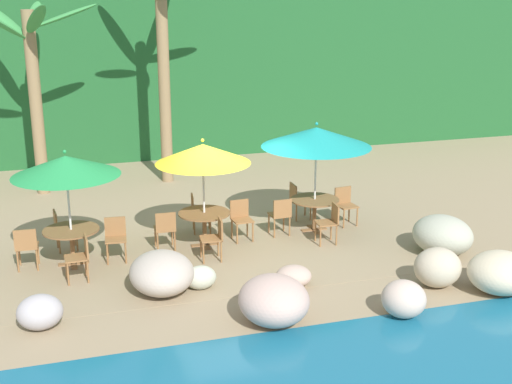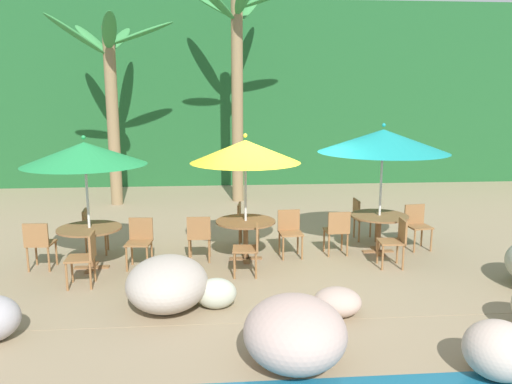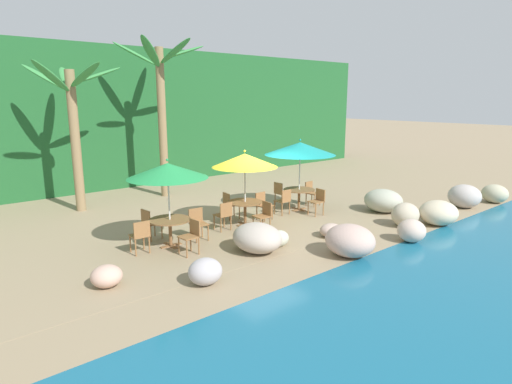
{
  "view_description": "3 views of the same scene",
  "coord_description": "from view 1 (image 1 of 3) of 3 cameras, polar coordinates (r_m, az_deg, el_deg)",
  "views": [
    {
      "loc": [
        -3.43,
        -13.4,
        5.31
      ],
      "look_at": [
        0.63,
        0.16,
        1.06
      ],
      "focal_mm": 48.07,
      "sensor_mm": 36.0,
      "label": 1
    },
    {
      "loc": [
        -1.08,
        -8.84,
        3.01
      ],
      "look_at": [
        -0.33,
        0.38,
        1.21
      ],
      "focal_mm": 35.16,
      "sensor_mm": 36.0,
      "label": 2
    },
    {
      "loc": [
        -8.51,
        -9.96,
        3.83
      ],
      "look_at": [
        -0.27,
        -0.15,
        1.04
      ],
      "focal_mm": 30.14,
      "sensor_mm": 36.0,
      "label": 3
    }
  ],
  "objects": [
    {
      "name": "ground_plane",
      "position": [
        14.82,
        -2.17,
        -4.29
      ],
      "size": [
        120.0,
        120.0,
        0.0
      ],
      "primitive_type": "plane",
      "color": "#937F60"
    },
    {
      "name": "terrace_deck",
      "position": [
        14.82,
        -2.17,
        -4.28
      ],
      "size": [
        18.0,
        5.2,
        0.01
      ],
      "color": "#937F60",
      "rests_on": "ground"
    },
    {
      "name": "foliage_backdrop",
      "position": [
        22.78,
        -8.07,
        10.75
      ],
      "size": [
        28.0,
        2.4,
        6.0
      ],
      "color": "#1E5628",
      "rests_on": "ground"
    },
    {
      "name": "rock_seawall",
      "position": [
        12.93,
        11.41,
        -6.1
      ],
      "size": [
        14.72,
        3.39,
        0.83
      ],
      "color": "#B2A497",
      "rests_on": "ground"
    },
    {
      "name": "umbrella_green",
      "position": [
        13.58,
        -15.56,
        2.12
      ],
      "size": [
        2.08,
        2.08,
        2.34
      ],
      "color": "silver",
      "rests_on": "ground"
    },
    {
      "name": "dining_table_green",
      "position": [
        13.99,
        -15.11,
        -3.49
      ],
      "size": [
        1.1,
        1.1,
        0.74
      ],
      "color": "brown",
      "rests_on": "ground"
    },
    {
      "name": "chair_green_seaward",
      "position": [
        14.07,
        -11.6,
        -3.57
      ],
      "size": [
        0.46,
        0.46,
        0.87
      ],
      "color": "olive",
      "rests_on": "ground"
    },
    {
      "name": "chair_green_inland",
      "position": [
        14.81,
        -15.88,
        -2.84
      ],
      "size": [
        0.47,
        0.46,
        0.87
      ],
      "color": "olive",
      "rests_on": "ground"
    },
    {
      "name": "chair_green_left",
      "position": [
        14.0,
        -18.56,
        -4.23
      ],
      "size": [
        0.44,
        0.45,
        0.87
      ],
      "color": "olive",
      "rests_on": "ground"
    },
    {
      "name": "chair_green_right",
      "position": [
        13.24,
        -14.36,
        -5.08
      ],
      "size": [
        0.45,
        0.44,
        0.87
      ],
      "color": "olive",
      "rests_on": "ground"
    },
    {
      "name": "umbrella_yellow",
      "position": [
        14.15,
        -4.44,
        3.19
      ],
      "size": [
        1.99,
        1.99,
        2.33
      ],
      "color": "silver",
      "rests_on": "ground"
    },
    {
      "name": "dining_table_yellow",
      "position": [
        14.54,
        -4.32,
        -2.17
      ],
      "size": [
        1.1,
        1.1,
        0.74
      ],
      "color": "brown",
      "rests_on": "ground"
    },
    {
      "name": "chair_yellow_seaward",
      "position": [
        14.89,
        -1.27,
        -2.07
      ],
      "size": [
        0.45,
        0.45,
        0.87
      ],
      "color": "olive",
      "rests_on": "ground"
    },
    {
      "name": "chair_yellow_inland",
      "position": [
        15.37,
        -4.89,
        -1.53
      ],
      "size": [
        0.48,
        0.48,
        0.87
      ],
      "color": "olive",
      "rests_on": "ground"
    },
    {
      "name": "chair_yellow_left",
      "position": [
        14.35,
        -7.57,
        -2.96
      ],
      "size": [
        0.43,
        0.43,
        0.87
      ],
      "color": "olive",
      "rests_on": "ground"
    },
    {
      "name": "chair_yellow_right",
      "position": [
        13.79,
        -3.42,
        -3.67
      ],
      "size": [
        0.46,
        0.45,
        0.87
      ],
      "color": "olive",
      "rests_on": "ground"
    },
    {
      "name": "umbrella_teal",
      "position": [
        15.05,
        5.04,
        4.58
      ],
      "size": [
        2.43,
        2.43,
        2.49
      ],
      "color": "silver",
      "rests_on": "ground"
    },
    {
      "name": "dining_table_teal",
      "position": [
        15.45,
        4.9,
        -1.03
      ],
      "size": [
        1.1,
        1.1,
        0.74
      ],
      "color": "brown",
      "rests_on": "ground"
    },
    {
      "name": "chair_teal_seaward",
      "position": [
        15.97,
        7.41,
        -0.9
      ],
      "size": [
        0.47,
        0.48,
        0.87
      ],
      "color": "olive",
      "rests_on": "ground"
    },
    {
      "name": "chair_teal_inland",
      "position": [
        16.2,
        3.47,
        -0.53
      ],
      "size": [
        0.43,
        0.42,
        0.87
      ],
      "color": "olive",
      "rests_on": "ground"
    },
    {
      "name": "chair_teal_left",
      "position": [
        15.09,
        2.07,
        -1.82
      ],
      "size": [
        0.44,
        0.44,
        0.87
      ],
      "color": "olive",
      "rests_on": "ground"
    },
    {
      "name": "chair_teal_right",
      "position": [
        14.74,
        6.2,
        -2.37
      ],
      "size": [
        0.46,
        0.45,
        0.87
      ],
      "color": "olive",
      "rests_on": "ground"
    },
    {
      "name": "palm_tree_nearest",
      "position": [
        18.64,
        -18.13,
        9.81
      ],
      "size": [
        3.2,
        3.41,
        5.0
      ],
      "color": "olive",
      "rests_on": "ground"
    },
    {
      "name": "palm_tree_second",
      "position": [
        18.99,
        -7.75,
        12.42
      ],
      "size": [
        3.28,
        3.45,
        5.99
      ],
      "color": "olive",
      "rests_on": "ground"
    }
  ]
}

